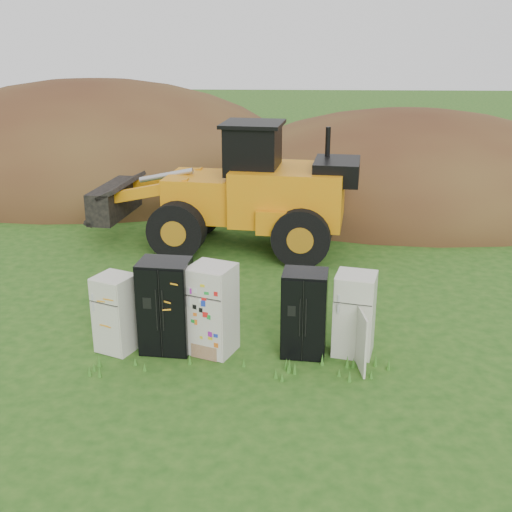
{
  "coord_description": "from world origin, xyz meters",
  "views": [
    {
      "loc": [
        0.86,
        -11.55,
        6.12
      ],
      "look_at": [
        0.26,
        2.0,
        1.33
      ],
      "focal_mm": 45.0,
      "sensor_mm": 36.0,
      "label": 1
    }
  ],
  "objects_px": {
    "fridge_leftmost": "(116,313)",
    "fridge_black_side": "(166,306)",
    "wheel_loader": "(221,186)",
    "fridge_black_right": "(304,313)",
    "fridge_open_door": "(354,314)",
    "fridge_sticker": "(213,309)"
  },
  "relations": [
    {
      "from": "fridge_black_side",
      "to": "wheel_loader",
      "type": "xyz_separation_m",
      "value": [
        0.5,
        6.57,
        0.91
      ]
    },
    {
      "from": "fridge_black_side",
      "to": "fridge_sticker",
      "type": "bearing_deg",
      "value": 2.03
    },
    {
      "from": "fridge_leftmost",
      "to": "fridge_sticker",
      "type": "xyz_separation_m",
      "value": [
        1.94,
        -0.0,
        0.12
      ]
    },
    {
      "from": "fridge_sticker",
      "to": "wheel_loader",
      "type": "height_order",
      "value": "wheel_loader"
    },
    {
      "from": "fridge_leftmost",
      "to": "fridge_sticker",
      "type": "relative_size",
      "value": 0.86
    },
    {
      "from": "wheel_loader",
      "to": "fridge_open_door",
      "type": "bearing_deg",
      "value": -56.38
    },
    {
      "from": "fridge_leftmost",
      "to": "fridge_open_door",
      "type": "relative_size",
      "value": 0.94
    },
    {
      "from": "fridge_leftmost",
      "to": "fridge_black_side",
      "type": "relative_size",
      "value": 0.84
    },
    {
      "from": "fridge_black_right",
      "to": "fridge_open_door",
      "type": "bearing_deg",
      "value": 9.68
    },
    {
      "from": "fridge_black_side",
      "to": "fridge_black_right",
      "type": "distance_m",
      "value": 2.75
    },
    {
      "from": "fridge_leftmost",
      "to": "wheel_loader",
      "type": "relative_size",
      "value": 0.21
    },
    {
      "from": "fridge_leftmost",
      "to": "wheel_loader",
      "type": "height_order",
      "value": "wheel_loader"
    },
    {
      "from": "fridge_open_door",
      "to": "wheel_loader",
      "type": "bearing_deg",
      "value": 129.86
    },
    {
      "from": "fridge_leftmost",
      "to": "fridge_sticker",
      "type": "distance_m",
      "value": 1.94
    },
    {
      "from": "fridge_sticker",
      "to": "fridge_open_door",
      "type": "bearing_deg",
      "value": 23.1
    },
    {
      "from": "fridge_leftmost",
      "to": "fridge_black_right",
      "type": "distance_m",
      "value": 3.74
    },
    {
      "from": "fridge_leftmost",
      "to": "fridge_black_side",
      "type": "xyz_separation_m",
      "value": [
        1.0,
        0.05,
        0.15
      ]
    },
    {
      "from": "fridge_leftmost",
      "to": "wheel_loader",
      "type": "bearing_deg",
      "value": 101.02
    },
    {
      "from": "fridge_black_right",
      "to": "fridge_open_door",
      "type": "relative_size",
      "value": 1.03
    },
    {
      "from": "fridge_black_side",
      "to": "fridge_open_door",
      "type": "relative_size",
      "value": 1.12
    },
    {
      "from": "fridge_black_right",
      "to": "wheel_loader",
      "type": "relative_size",
      "value": 0.23
    },
    {
      "from": "fridge_black_right",
      "to": "fridge_open_door",
      "type": "height_order",
      "value": "fridge_black_right"
    }
  ]
}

